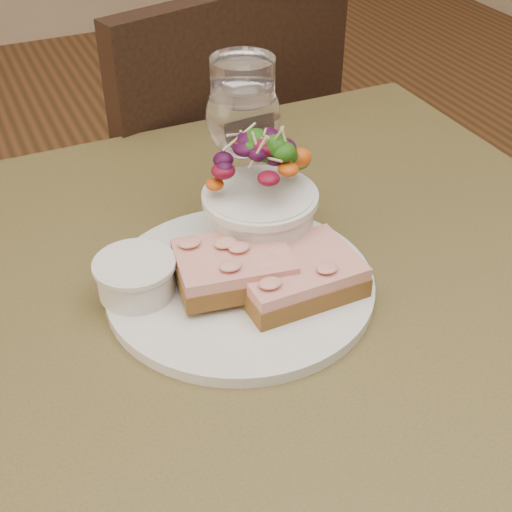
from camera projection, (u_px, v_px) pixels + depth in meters
name	position (u px, v px, depth m)	size (l,w,h in m)	color
cafe_table	(275.00, 378.00, 0.74)	(0.80, 0.80, 0.75)	#453B1D
chair_far	(188.00, 276.00, 1.45)	(0.52, 0.52, 0.90)	black
dinner_plate	(240.00, 285.00, 0.69)	(0.26, 0.26, 0.01)	silver
sandwich_front	(296.00, 274.00, 0.67)	(0.12, 0.09, 0.03)	#4F2915
sandwich_back	(234.00, 266.00, 0.67)	(0.12, 0.10, 0.03)	#4F2915
ramekin	(135.00, 276.00, 0.66)	(0.07, 0.07, 0.04)	silver
salad_bowl	(260.00, 194.00, 0.71)	(0.11, 0.11, 0.13)	silver
garnish	(152.00, 246.00, 0.72)	(0.05, 0.04, 0.02)	#103309
wine_glass	(243.00, 121.00, 0.72)	(0.08, 0.08, 0.18)	white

